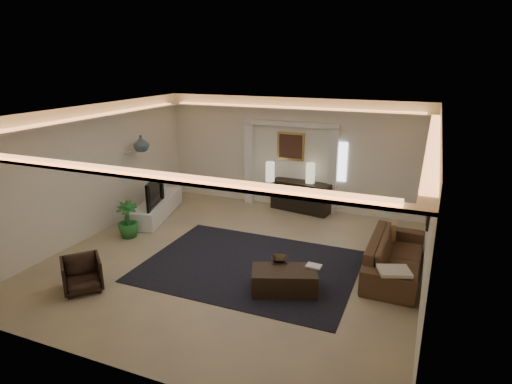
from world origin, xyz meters
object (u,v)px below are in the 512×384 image
at_px(console, 301,196).
at_px(sofa, 395,256).
at_px(armchair, 82,274).
at_px(coffee_table, 284,281).

relative_size(console, sofa, 0.66).
bearing_deg(console, armchair, -103.72).
height_order(sofa, coffee_table, sofa).
bearing_deg(coffee_table, sofa, 19.86).
xyz_separation_m(console, sofa, (2.61, -2.63, -0.06)).
bearing_deg(sofa, console, 45.90).
distance_m(console, coffee_table, 4.18).
xyz_separation_m(sofa, armchair, (-4.92, -2.72, -0.05)).
bearing_deg(coffee_table, armchair, -179.54).
bearing_deg(console, coffee_table, -67.41).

